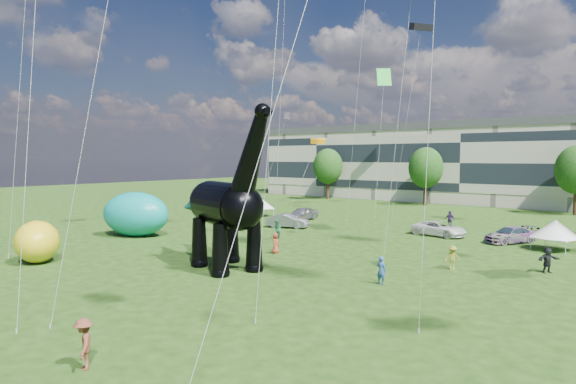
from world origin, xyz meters
The scene contains 14 objects.
ground centered at (0.00, 0.00, 0.00)m, with size 220.00×220.00×0.00m, color #16330C.
terrace_row centered at (-8.00, 62.00, 6.00)m, with size 78.00×11.00×12.00m, color beige.
tree_far_left centered at (-30.00, 53.00, 6.29)m, with size 5.20×5.20×9.44m.
tree_mid_left centered at (-12.00, 53.00, 6.29)m, with size 5.20×5.20×9.44m.
dinosaur_sculpture centered at (-5.82, 4.68, 4.08)m, with size 13.09×5.95×10.80m.
car_silver centered at (-16.19, 27.25, 0.78)m, with size 1.84×4.57×1.56m, color #B0B0B5.
car_grey centered at (-13.67, 21.45, 0.71)m, with size 1.51×4.33×1.43m, color slate.
car_white centered at (0.67, 26.22, 0.70)m, with size 2.32×5.03×1.40m, color white.
car_dark centered at (6.86, 26.47, 0.69)m, with size 1.94×4.78×1.39m, color #595960.
gazebo_near centered at (10.50, 25.13, 1.72)m, with size 4.20×4.20×2.45m.
gazebo_left centered at (-22.52, 26.89, 1.69)m, with size 4.53×4.53×2.40m.
inflatable_teal centered at (-21.44, 8.44, 2.07)m, with size 6.63×4.14×4.14m, color #0B8A86.
inflatable_yellow centered at (-16.91, -2.49, 1.47)m, with size 3.83×2.94×2.94m, color yellow.
visitors centered at (-3.43, 13.68, 0.87)m, with size 56.32×43.57×1.87m.
Camera 1 is at (17.59, -17.40, 7.35)m, focal length 30.00 mm.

